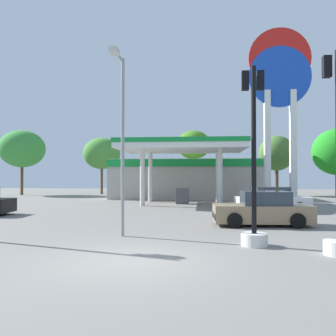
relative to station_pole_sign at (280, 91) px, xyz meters
The scene contains 11 objects.
ground_plane 20.14m from the station_pole_sign, 112.53° to the right, with size 90.00×90.00×0.00m, color slate.
gas_station 10.45m from the station_pole_sign, 142.24° to the left, with size 12.99×12.23×4.44m.
station_pole_sign is the anchor object (origin of this frame).
car_0 9.05m from the station_pole_sign, 106.75° to the right, with size 4.13×2.26×1.41m.
car_2 13.22m from the station_pole_sign, 105.58° to the right, with size 3.98×1.94×1.40m.
traffic_signal_2 16.63m from the station_pole_sign, 104.61° to the right, with size 0.76×0.76×5.26m.
tree_0 26.11m from the station_pole_sign, 157.78° to the left, with size 4.65×4.65×6.69m.
tree_1 20.73m from the station_pole_sign, 142.84° to the left, with size 4.00×4.00×6.09m.
tree_2 12.35m from the station_pole_sign, 121.58° to the left, with size 3.37×3.37×6.50m.
tree_3 11.84m from the station_pole_sign, 79.88° to the left, with size 3.48×3.48×6.00m.
corner_streetlamp 16.64m from the station_pole_sign, 120.13° to the right, with size 0.24×1.48×6.02m.
Camera 1 is at (1.72, -8.52, 2.06)m, focal length 38.38 mm.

